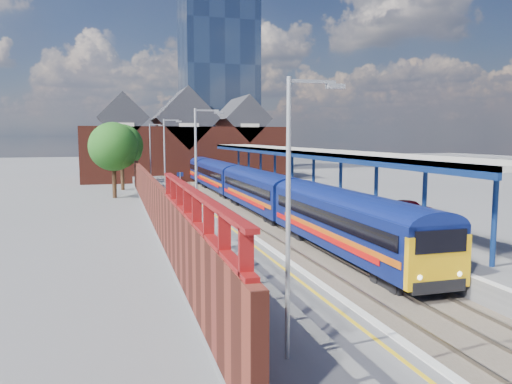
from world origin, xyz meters
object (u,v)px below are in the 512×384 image
Objects in this scene: train at (237,180)px; parked_car_red at (407,209)px; lamp_post_a at (294,202)px; lamp_post_d at (152,151)px; parked_car_silver at (371,206)px; parked_car_dark at (344,198)px; lamp_post_c at (166,156)px; platform_sign at (180,181)px; lamp_post_b at (199,168)px; parked_car_blue at (302,188)px.

parked_car_red is at bearing -70.42° from train.
lamp_post_d is at bearing 90.00° from lamp_post_a.
parked_car_red is at bearing -149.52° from parked_car_silver.
lamp_post_a is at bearing 149.81° from parked_car_dark.
parked_car_dark is at bearing -8.01° from parked_car_red.
lamp_post_a is 24.07m from parked_car_silver.
lamp_post_c is (-7.86, -7.65, 2.87)m from train.
train reaches higher than parked_car_silver.
lamp_post_c is at bearing -90.00° from lamp_post_d.
train is 8.63m from platform_sign.
lamp_post_b reaches higher than train.
lamp_post_b is 1.62× the size of parked_car_dark.
train is 9.41× the size of lamp_post_a.
parked_car_dark is (12.24, -7.00, -1.06)m from platform_sign.
lamp_post_b and lamp_post_c have the same top height.
parked_car_red is 15.53m from parked_car_blue.
lamp_post_c is 1.00× the size of lamp_post_d.
parked_car_red is 0.94× the size of parked_car_blue.
parked_car_blue is at bearing 14.32° from lamp_post_c.
parked_car_blue is (5.44, -4.26, -0.51)m from train.
lamp_post_a is 36.10m from parked_car_blue.
lamp_post_b is at bearing 86.75° from parked_car_red.
lamp_post_b and lamp_post_d have the same top height.
lamp_post_d is 1.62× the size of parked_car_dark.
parked_car_blue is at bearing -38.04° from train.
train is 9.41× the size of lamp_post_c.
lamp_post_c is 1.62× the size of parked_car_dark.
train is 18.61m from parked_car_silver.
lamp_post_b is at bearing 103.30° from parked_car_silver.
lamp_post_b is at bearing -108.37° from train.
parked_car_red is at bearing -171.52° from parked_car_dark.
platform_sign is at bearing 87.56° from lamp_post_a.
lamp_post_d is 29.50m from parked_car_silver.
parked_car_dark is 8.40m from parked_car_blue.
lamp_post_c is 16.00m from lamp_post_d.
lamp_post_c is 17.00m from parked_car_silver.
lamp_post_d is at bearing 71.83° from parked_car_blue.
parked_car_silver is at bearing -45.73° from platform_sign.
lamp_post_c is (0.00, 30.00, 0.00)m from lamp_post_a.
parked_car_silver is 13.56m from parked_car_blue.
lamp_post_c reaches higher than parked_car_blue.
lamp_post_b is 23.76m from parked_car_blue.
lamp_post_d is (0.00, 32.00, 0.00)m from lamp_post_b.
platform_sign is 0.57× the size of parked_car_blue.
train is 15.96× the size of parked_car_red.
parked_car_red is 7.16m from parked_car_dark.
lamp_post_b is at bearing -90.00° from lamp_post_d.
platform_sign is (1.36, -14.00, -2.30)m from lamp_post_d.
platform_sign is at bearing 85.67° from lamp_post_b.
parked_car_blue is (13.29, 33.39, -3.38)m from lamp_post_a.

